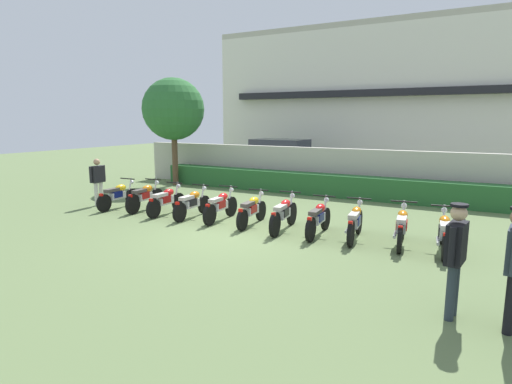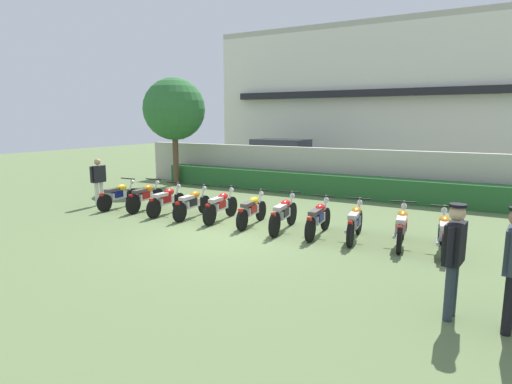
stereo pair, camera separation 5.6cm
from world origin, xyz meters
TOP-DOWN VIEW (x-y plane):
  - ground at (0.00, 0.00)m, footprint 60.00×60.00m
  - building at (0.00, 16.93)m, footprint 18.37×6.50m
  - compound_wall at (0.00, 7.13)m, footprint 17.45×0.30m
  - hedge_row at (0.00, 6.43)m, footprint 13.96×0.70m
  - parked_car at (-3.46, 10.54)m, footprint 4.60×2.29m
  - tree_near_inspector at (-6.50, 5.85)m, footprint 2.68×2.68m
  - motorcycle_in_row_0 at (-4.92, 0.99)m, footprint 0.60×1.83m
  - motorcycle_in_row_1 at (-3.92, 1.17)m, footprint 0.60×1.84m
  - motorcycle_in_row_2 at (-2.95, 1.04)m, footprint 0.60×1.77m
  - motorcycle_in_row_3 at (-1.98, 1.07)m, footprint 0.60×1.82m
  - motorcycle_in_row_4 at (-1.02, 1.15)m, footprint 0.60×1.84m
  - motorcycle_in_row_5 at (0.02, 1.11)m, footprint 0.60×1.81m
  - motorcycle_in_row_6 at (1.02, 1.03)m, footprint 0.60×1.95m
  - motorcycle_in_row_7 at (1.99, 1.01)m, footprint 0.60×1.82m
  - motorcycle_in_row_8 at (2.90, 1.07)m, footprint 0.60×1.83m
  - motorcycle_in_row_9 at (3.97, 1.11)m, footprint 0.60×1.86m
  - motorcycle_in_row_10 at (4.87, 1.05)m, footprint 0.60×1.92m
  - inspector_person at (-5.87, 1.03)m, footprint 0.22×0.65m
  - officer_0 at (5.26, -2.26)m, footprint 0.28×0.67m

SIDE VIEW (x-z plane):
  - ground at x=0.00m, z-range 0.00..0.00m
  - hedge_row at x=0.00m, z-range 0.00..0.83m
  - motorcycle_in_row_0 at x=-4.92m, z-range -0.03..0.91m
  - motorcycle_in_row_3 at x=-1.98m, z-range -0.03..0.91m
  - motorcycle_in_row_5 at x=0.02m, z-range -0.03..0.91m
  - motorcycle_in_row_2 at x=-2.95m, z-range -0.03..0.91m
  - motorcycle_in_row_7 at x=1.99m, z-range -0.03..0.92m
  - motorcycle_in_row_4 at x=-1.02m, z-range -0.03..0.92m
  - motorcycle_in_row_10 at x=4.87m, z-range -0.03..0.93m
  - motorcycle_in_row_8 at x=2.90m, z-range -0.03..0.93m
  - motorcycle_in_row_1 at x=-3.92m, z-range -0.03..0.93m
  - motorcycle_in_row_6 at x=1.02m, z-range -0.03..0.94m
  - motorcycle_in_row_9 at x=3.97m, z-range -0.03..0.95m
  - compound_wall at x=0.00m, z-range 0.00..1.77m
  - inspector_person at x=-5.87m, z-range 0.14..1.72m
  - parked_car at x=-3.46m, z-range -0.01..1.88m
  - officer_0 at x=5.26m, z-range 0.16..1.88m
  - tree_near_inspector at x=-6.50m, z-range 0.97..5.63m
  - building at x=0.00m, z-range 0.00..7.97m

